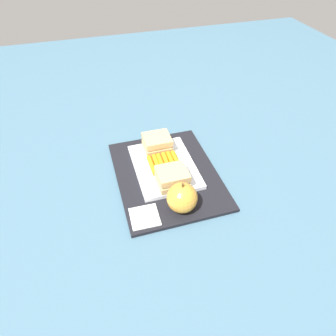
{
  "coord_description": "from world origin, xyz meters",
  "views": [
    {
      "loc": [
        0.6,
        -0.18,
        0.6
      ],
      "look_at": [
        0.01,
        0.0,
        0.04
      ],
      "focal_mm": 32.45,
      "sensor_mm": 36.0,
      "label": 1
    }
  ],
  "objects": [
    {
      "name": "sandwich_half_left",
      "position": [
        -0.1,
        0.0,
        0.04
      ],
      "size": [
        0.07,
        0.08,
        0.04
      ],
      "color": "tan",
      "rests_on": "food_tray"
    },
    {
      "name": "lunchbag_mat",
      "position": [
        0.0,
        0.0,
        0.01
      ],
      "size": [
        0.36,
        0.28,
        0.01
      ],
      "primitive_type": "cube",
      "color": "black",
      "rests_on": "ground_plane"
    },
    {
      "name": "food_tray",
      "position": [
        -0.03,
        0.0,
        0.02
      ],
      "size": [
        0.23,
        0.17,
        0.01
      ],
      "primitive_type": "cube",
      "color": "white",
      "rests_on": "lunchbag_mat"
    },
    {
      "name": "carrot_sticks_bundle",
      "position": [
        -0.03,
        0.0,
        0.03
      ],
      "size": [
        0.08,
        0.09,
        0.02
      ],
      "color": "orange",
      "rests_on": "food_tray"
    },
    {
      "name": "apple",
      "position": [
        0.13,
        -0.0,
        0.05
      ],
      "size": [
        0.08,
        0.08,
        0.09
      ],
      "color": "gold",
      "rests_on": "lunchbag_mat"
    },
    {
      "name": "ground_plane",
      "position": [
        0.0,
        0.0,
        0.0
      ],
      "size": [
        2.4,
        2.4,
        0.0
      ],
      "primitive_type": "plane",
      "color": "#42667A"
    },
    {
      "name": "sandwich_half_right",
      "position": [
        0.05,
        0.0,
        0.04
      ],
      "size": [
        0.07,
        0.08,
        0.04
      ],
      "color": "tan",
      "rests_on": "food_tray"
    },
    {
      "name": "paper_napkin",
      "position": [
        0.14,
        -0.1,
        0.01
      ],
      "size": [
        0.07,
        0.07,
        0.0
      ],
      "primitive_type": "cube",
      "rotation": [
        0.0,
        0.0,
        -0.03
      ],
      "color": "white",
      "rests_on": "lunchbag_mat"
    }
  ]
}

